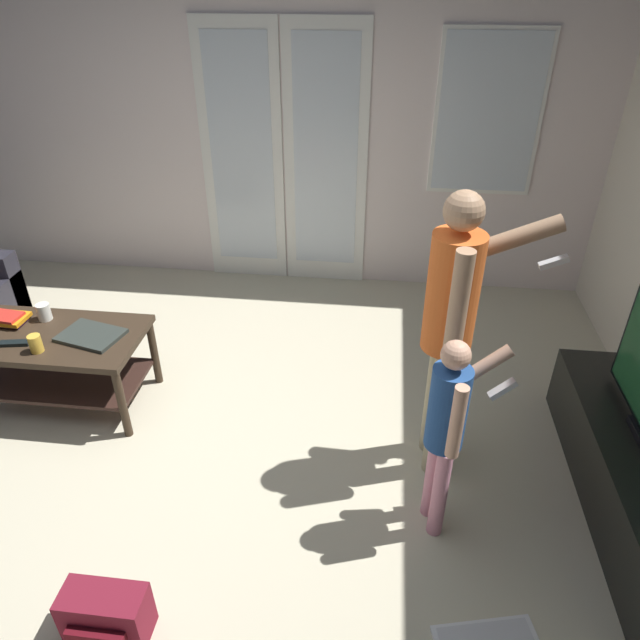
% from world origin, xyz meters
% --- Properties ---
extents(ground_plane, '(5.57, 4.90, 0.02)m').
position_xyz_m(ground_plane, '(0.00, 0.00, -0.01)').
color(ground_plane, beige).
extents(wall_back_with_doors, '(5.57, 0.09, 2.72)m').
position_xyz_m(wall_back_with_doors, '(0.07, 2.42, 1.33)').
color(wall_back_with_doors, silver).
rests_on(wall_back_with_doors, ground_plane).
extents(coffee_table, '(1.06, 0.59, 0.51)m').
position_xyz_m(coffee_table, '(-0.91, 0.49, 0.37)').
color(coffee_table, '#34261A').
rests_on(coffee_table, ground_plane).
extents(tv_stand, '(0.47, 1.67, 0.40)m').
position_xyz_m(tv_stand, '(2.40, 0.04, 0.20)').
color(tv_stand, black).
rests_on(tv_stand, ground_plane).
extents(person_adult, '(0.69, 0.46, 1.59)m').
position_xyz_m(person_adult, '(1.40, 0.26, 0.96)').
color(person_adult, tan).
rests_on(person_adult, ground_plane).
extents(person_child, '(0.42, 0.36, 1.11)m').
position_xyz_m(person_child, '(1.38, -0.19, 0.66)').
color(person_child, pink).
rests_on(person_child, ground_plane).
extents(backpack, '(0.35, 0.20, 0.25)m').
position_xyz_m(backpack, '(-0.01, -0.94, 0.12)').
color(backpack, maroon).
rests_on(backpack, ground_plane).
extents(loose_keyboard, '(0.46, 0.23, 0.02)m').
position_xyz_m(loose_keyboard, '(1.58, -0.77, 0.01)').
color(loose_keyboard, white).
rests_on(loose_keyboard, ground_plane).
extents(laptop_closed, '(0.41, 0.33, 0.02)m').
position_xyz_m(laptop_closed, '(-0.66, 0.50, 0.52)').
color(laptop_closed, '#2F3631').
rests_on(laptop_closed, coffee_table).
extents(cup_near_edge, '(0.08, 0.08, 0.11)m').
position_xyz_m(cup_near_edge, '(-1.04, 0.65, 0.57)').
color(cup_near_edge, white).
rests_on(cup_near_edge, coffee_table).
extents(cup_by_laptop, '(0.07, 0.07, 0.11)m').
position_xyz_m(cup_by_laptop, '(-0.90, 0.32, 0.57)').
color(cup_by_laptop, gold).
rests_on(cup_by_laptop, coffee_table).
extents(tv_remote_black, '(0.18, 0.08, 0.02)m').
position_xyz_m(tv_remote_black, '(-1.07, 0.36, 0.52)').
color(tv_remote_black, black).
rests_on(tv_remote_black, coffee_table).
extents(book_stack, '(0.23, 0.18, 0.06)m').
position_xyz_m(book_stack, '(-1.24, 0.58, 0.54)').
color(book_stack, '#7A3B8C').
rests_on(book_stack, coffee_table).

